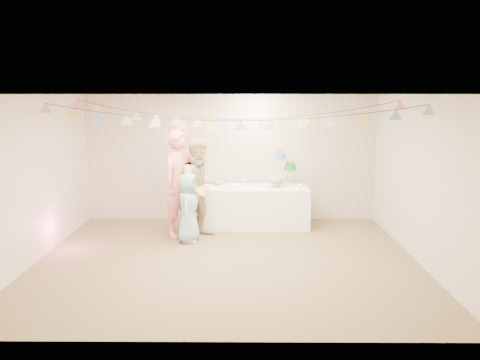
{
  "coord_description": "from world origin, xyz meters",
  "views": [
    {
      "loc": [
        0.26,
        -7.08,
        2.6
      ],
      "look_at": [
        0.2,
        0.8,
        1.15
      ],
      "focal_mm": 35.0,
      "sensor_mm": 36.0,
      "label": 1
    }
  ],
  "objects_px": {
    "table": "(254,206)",
    "cake_stand": "(282,172)",
    "person_adult_b": "(201,188)",
    "person_adult_a": "(180,184)",
    "person_child": "(188,208)"
  },
  "relations": [
    {
      "from": "table",
      "to": "person_adult_a",
      "type": "relative_size",
      "value": 1.08
    },
    {
      "from": "person_adult_b",
      "to": "person_child",
      "type": "relative_size",
      "value": 1.49
    },
    {
      "from": "table",
      "to": "cake_stand",
      "type": "distance_m",
      "value": 0.89
    },
    {
      "from": "cake_stand",
      "to": "person_adult_a",
      "type": "relative_size",
      "value": 0.35
    },
    {
      "from": "person_adult_b",
      "to": "cake_stand",
      "type": "bearing_deg",
      "value": -8.03
    },
    {
      "from": "person_adult_a",
      "to": "person_adult_b",
      "type": "relative_size",
      "value": 1.07
    },
    {
      "from": "cake_stand",
      "to": "person_adult_b",
      "type": "distance_m",
      "value": 1.74
    },
    {
      "from": "person_adult_a",
      "to": "table",
      "type": "bearing_deg",
      "value": -22.44
    },
    {
      "from": "table",
      "to": "cake_stand",
      "type": "bearing_deg",
      "value": 5.19
    },
    {
      "from": "person_adult_a",
      "to": "person_adult_b",
      "type": "xyz_separation_m",
      "value": [
        0.38,
        -0.09,
        -0.06
      ]
    },
    {
      "from": "table",
      "to": "person_adult_b",
      "type": "distance_m",
      "value": 1.34
    },
    {
      "from": "table",
      "to": "person_adult_a",
      "type": "bearing_deg",
      "value": -155.3
    },
    {
      "from": "cake_stand",
      "to": "person_adult_a",
      "type": "distance_m",
      "value": 2.05
    },
    {
      "from": "table",
      "to": "person_adult_a",
      "type": "xyz_separation_m",
      "value": [
        -1.38,
        -0.63,
        0.58
      ]
    },
    {
      "from": "person_adult_a",
      "to": "person_child",
      "type": "xyz_separation_m",
      "value": [
        0.19,
        -0.39,
        -0.36
      ]
    }
  ]
}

